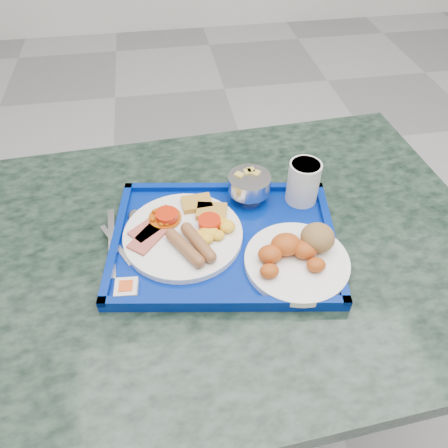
% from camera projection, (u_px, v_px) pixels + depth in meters
% --- Properties ---
extents(floor, '(6.00, 6.00, 0.00)m').
position_uv_depth(floor, '(334.00, 409.00, 1.30)').
color(floor, '#97989A').
rests_on(floor, ground).
extents(table, '(1.16, 0.81, 0.70)m').
position_uv_depth(table, '(204.00, 302.00, 0.95)').
color(table, gray).
rests_on(table, floor).
extents(tray, '(0.46, 0.37, 0.02)m').
position_uv_depth(tray, '(224.00, 241.00, 0.82)').
color(tray, navy).
rests_on(tray, table).
extents(main_plate, '(0.22, 0.22, 0.03)m').
position_uv_depth(main_plate, '(187.00, 232.00, 0.82)').
color(main_plate, white).
rests_on(main_plate, tray).
extents(bread_plate, '(0.19, 0.19, 0.06)m').
position_uv_depth(bread_plate, '(299.00, 254.00, 0.77)').
color(bread_plate, white).
rests_on(bread_plate, tray).
extents(fruit_bowl, '(0.09, 0.09, 0.06)m').
position_uv_depth(fruit_bowl, '(249.00, 184.00, 0.87)').
color(fruit_bowl, '#B9B8BB').
rests_on(fruit_bowl, tray).
extents(juice_cup, '(0.06, 0.06, 0.09)m').
position_uv_depth(juice_cup, '(303.00, 181.00, 0.87)').
color(juice_cup, silver).
rests_on(juice_cup, tray).
extents(spoon, '(0.09, 0.15, 0.01)m').
position_uv_depth(spoon, '(130.00, 224.00, 0.84)').
color(spoon, '#B9B8BB').
rests_on(spoon, tray).
extents(knife, '(0.02, 0.18, 0.00)m').
position_uv_depth(knife, '(112.00, 242.00, 0.81)').
color(knife, '#B9B8BB').
rests_on(knife, tray).
extents(jam_packet, '(0.04, 0.04, 0.02)m').
position_uv_depth(jam_packet, '(126.00, 288.00, 0.73)').
color(jam_packet, silver).
rests_on(jam_packet, tray).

